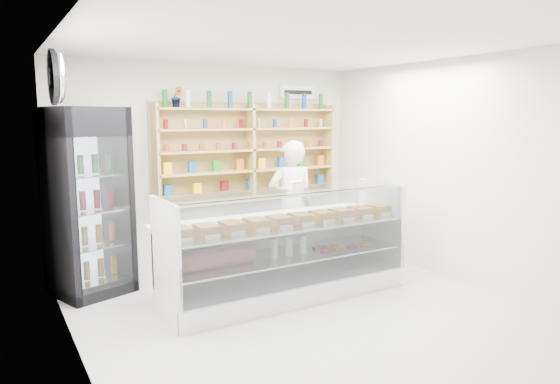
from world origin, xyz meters
TOP-DOWN VIEW (x-y plane):
  - room at (0.00, 0.00)m, footprint 5.00×5.00m
  - display_counter at (0.07, 0.63)m, footprint 2.89×0.86m
  - shop_worker at (0.72, 1.56)m, footprint 0.71×0.54m
  - drinks_cooler at (-1.85, 1.92)m, footprint 0.99×0.97m
  - wall_shelving at (0.50, 2.34)m, footprint 2.84×0.28m
  - potted_plant at (-0.58, 2.34)m, footprint 0.19×0.17m
  - security_mirror at (-2.17, 1.20)m, footprint 0.15×0.50m
  - wall_sign at (1.40, 2.47)m, footprint 0.62×0.03m

SIDE VIEW (x-z plane):
  - display_counter at x=0.07m, z-range -0.28..0.98m
  - shop_worker at x=0.72m, z-range 0.00..1.76m
  - drinks_cooler at x=-1.85m, z-range 0.00..2.19m
  - room at x=0.00m, z-range -1.10..3.90m
  - wall_shelving at x=0.50m, z-range 0.93..2.26m
  - potted_plant at x=-0.58m, z-range 2.20..2.47m
  - security_mirror at x=-2.17m, z-range 2.20..2.70m
  - wall_sign at x=1.40m, z-range 2.35..2.55m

